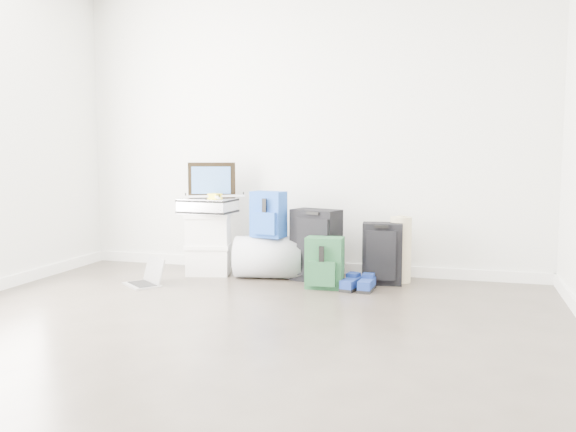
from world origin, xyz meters
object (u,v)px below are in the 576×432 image
(boxes_stack, at_px, (208,244))
(carry_on, at_px, (382,254))
(laptop, at_px, (147,278))
(briefcase, at_px, (208,206))
(large_suitcase, at_px, (316,245))
(duffel_bag, at_px, (269,257))

(boxes_stack, distance_m, carry_on, 1.63)
(carry_on, relative_size, laptop, 1.31)
(boxes_stack, xyz_separation_m, briefcase, (-0.00, 0.00, 0.36))
(briefcase, distance_m, large_suitcase, 1.09)
(duffel_bag, relative_size, laptop, 1.51)
(briefcase, xyz_separation_m, carry_on, (1.63, 0.01, -0.38))
(boxes_stack, height_order, large_suitcase, large_suitcase)
(duffel_bag, xyz_separation_m, laptop, (-0.93, -0.57, -0.13))
(duffel_bag, bearing_deg, boxes_stack, 170.55)
(duffel_bag, bearing_deg, laptop, -156.64)
(laptop, bearing_deg, duffel_bag, 70.23)
(duffel_bag, height_order, laptop, duffel_bag)
(briefcase, bearing_deg, boxes_stack, -72.79)
(large_suitcase, bearing_deg, carry_on, 21.49)
(carry_on, bearing_deg, boxes_stack, 174.38)
(briefcase, xyz_separation_m, large_suitcase, (1.04, -0.02, -0.33))
(briefcase, height_order, large_suitcase, briefcase)
(large_suitcase, height_order, laptop, large_suitcase)
(briefcase, distance_m, laptop, 0.89)
(briefcase, bearing_deg, carry_on, 3.64)
(boxes_stack, bearing_deg, large_suitcase, -15.17)
(large_suitcase, bearing_deg, briefcase, -163.47)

